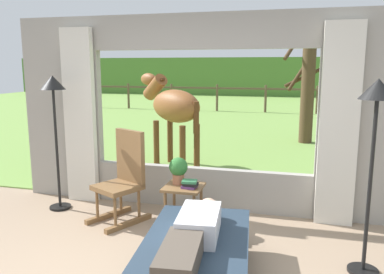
{
  "coord_description": "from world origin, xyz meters",
  "views": [
    {
      "loc": [
        1.19,
        -2.71,
        1.9
      ],
      "look_at": [
        0.0,
        1.8,
        1.05
      ],
      "focal_mm": 36.84,
      "sensor_mm": 36.0,
      "label": 1
    }
  ],
  "objects_px": {
    "book_stack": "(190,184)",
    "potted_plant": "(178,169)",
    "floor_lamp_left": "(54,102)",
    "pasture_tree": "(307,91)",
    "reclining_person": "(193,234)",
    "floor_lamp_right": "(376,118)",
    "horse": "(173,106)",
    "recliner_sofa": "(195,264)",
    "rocking_chair": "(124,177)",
    "side_table": "(184,194)"
  },
  "relations": [
    {
      "from": "floor_lamp_left",
      "to": "horse",
      "type": "bearing_deg",
      "value": 71.32
    },
    {
      "from": "book_stack",
      "to": "floor_lamp_right",
      "type": "bearing_deg",
      "value": -15.15
    },
    {
      "from": "recliner_sofa",
      "to": "potted_plant",
      "type": "distance_m",
      "value": 1.45
    },
    {
      "from": "rocking_chair",
      "to": "book_stack",
      "type": "height_order",
      "value": "rocking_chair"
    },
    {
      "from": "rocking_chair",
      "to": "potted_plant",
      "type": "bearing_deg",
      "value": 25.77
    },
    {
      "from": "recliner_sofa",
      "to": "book_stack",
      "type": "distance_m",
      "value": 1.25
    },
    {
      "from": "pasture_tree",
      "to": "horse",
      "type": "bearing_deg",
      "value": -128.27
    },
    {
      "from": "side_table",
      "to": "potted_plant",
      "type": "height_order",
      "value": "potted_plant"
    },
    {
      "from": "rocking_chair",
      "to": "floor_lamp_left",
      "type": "xyz_separation_m",
      "value": [
        -1.01,
        0.14,
        0.89
      ]
    },
    {
      "from": "rocking_chair",
      "to": "horse",
      "type": "xyz_separation_m",
      "value": [
        -0.18,
        2.6,
        0.61
      ]
    },
    {
      "from": "floor_lamp_right",
      "to": "horse",
      "type": "xyz_separation_m",
      "value": [
        -2.86,
        3.22,
        -0.29
      ]
    },
    {
      "from": "recliner_sofa",
      "to": "rocking_chair",
      "type": "bearing_deg",
      "value": 127.81
    },
    {
      "from": "horse",
      "to": "book_stack",
      "type": "bearing_deg",
      "value": -121.65
    },
    {
      "from": "reclining_person",
      "to": "book_stack",
      "type": "distance_m",
      "value": 1.25
    },
    {
      "from": "floor_lamp_left",
      "to": "pasture_tree",
      "type": "relative_size",
      "value": 0.65
    },
    {
      "from": "floor_lamp_right",
      "to": "pasture_tree",
      "type": "bearing_deg",
      "value": 93.75
    },
    {
      "from": "recliner_sofa",
      "to": "pasture_tree",
      "type": "bearing_deg",
      "value": 75.51
    },
    {
      "from": "reclining_person",
      "to": "floor_lamp_right",
      "type": "bearing_deg",
      "value": 19.95
    },
    {
      "from": "reclining_person",
      "to": "pasture_tree",
      "type": "bearing_deg",
      "value": 75.57
    },
    {
      "from": "book_stack",
      "to": "floor_lamp_left",
      "type": "bearing_deg",
      "value": 171.81
    },
    {
      "from": "floor_lamp_right",
      "to": "pasture_tree",
      "type": "height_order",
      "value": "pasture_tree"
    },
    {
      "from": "potted_plant",
      "to": "floor_lamp_right",
      "type": "xyz_separation_m",
      "value": [
        1.97,
        -0.6,
        0.74
      ]
    },
    {
      "from": "reclining_person",
      "to": "side_table",
      "type": "relative_size",
      "value": 2.76
    },
    {
      "from": "recliner_sofa",
      "to": "horse",
      "type": "relative_size",
      "value": 1.03
    },
    {
      "from": "potted_plant",
      "to": "book_stack",
      "type": "distance_m",
      "value": 0.25
    },
    {
      "from": "horse",
      "to": "recliner_sofa",
      "type": "bearing_deg",
      "value": -122.79
    },
    {
      "from": "recliner_sofa",
      "to": "horse",
      "type": "height_order",
      "value": "horse"
    },
    {
      "from": "side_table",
      "to": "potted_plant",
      "type": "xyz_separation_m",
      "value": [
        -0.08,
        0.06,
        0.28
      ]
    },
    {
      "from": "pasture_tree",
      "to": "floor_lamp_right",
      "type": "bearing_deg",
      "value": -86.25
    },
    {
      "from": "book_stack",
      "to": "potted_plant",
      "type": "bearing_deg",
      "value": 145.71
    },
    {
      "from": "book_stack",
      "to": "horse",
      "type": "relative_size",
      "value": 0.11
    },
    {
      "from": "horse",
      "to": "side_table",
      "type": "bearing_deg",
      "value": -122.92
    },
    {
      "from": "floor_lamp_left",
      "to": "pasture_tree",
      "type": "xyz_separation_m",
      "value": [
        3.28,
        5.56,
        -0.16
      ]
    },
    {
      "from": "horse",
      "to": "pasture_tree",
      "type": "distance_m",
      "value": 3.95
    },
    {
      "from": "potted_plant",
      "to": "book_stack",
      "type": "height_order",
      "value": "potted_plant"
    },
    {
      "from": "rocking_chair",
      "to": "horse",
      "type": "relative_size",
      "value": 0.65
    },
    {
      "from": "book_stack",
      "to": "floor_lamp_left",
      "type": "distance_m",
      "value": 2.1
    },
    {
      "from": "recliner_sofa",
      "to": "floor_lamp_right",
      "type": "height_order",
      "value": "floor_lamp_right"
    },
    {
      "from": "side_table",
      "to": "pasture_tree",
      "type": "bearing_deg",
      "value": 75.63
    },
    {
      "from": "reclining_person",
      "to": "potted_plant",
      "type": "bearing_deg",
      "value": 105.73
    },
    {
      "from": "book_stack",
      "to": "pasture_tree",
      "type": "xyz_separation_m",
      "value": [
        1.39,
        5.83,
        0.71
      ]
    },
    {
      "from": "potted_plant",
      "to": "floor_lamp_left",
      "type": "distance_m",
      "value": 1.87
    },
    {
      "from": "book_stack",
      "to": "floor_lamp_right",
      "type": "height_order",
      "value": "floor_lamp_right"
    },
    {
      "from": "recliner_sofa",
      "to": "horse",
      "type": "bearing_deg",
      "value": 103.95
    },
    {
      "from": "horse",
      "to": "reclining_person",
      "type": "bearing_deg",
      "value": -123.02
    },
    {
      "from": "horse",
      "to": "potted_plant",
      "type": "bearing_deg",
      "value": -124.05
    },
    {
      "from": "floor_lamp_left",
      "to": "horse",
      "type": "xyz_separation_m",
      "value": [
        0.83,
        2.46,
        -0.28
      ]
    },
    {
      "from": "floor_lamp_right",
      "to": "horse",
      "type": "bearing_deg",
      "value": 131.62
    },
    {
      "from": "floor_lamp_left",
      "to": "reclining_person",
      "type": "bearing_deg",
      "value": -33.2
    },
    {
      "from": "book_stack",
      "to": "floor_lamp_left",
      "type": "xyz_separation_m",
      "value": [
        -1.89,
        0.27,
        0.87
      ]
    }
  ]
}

